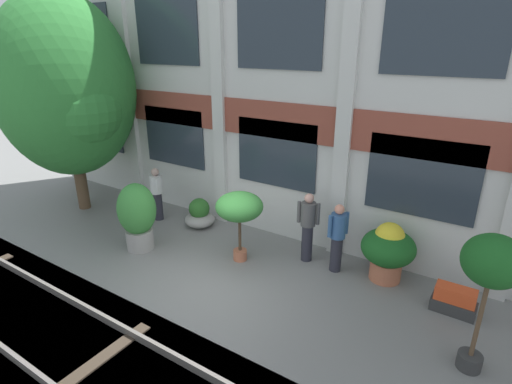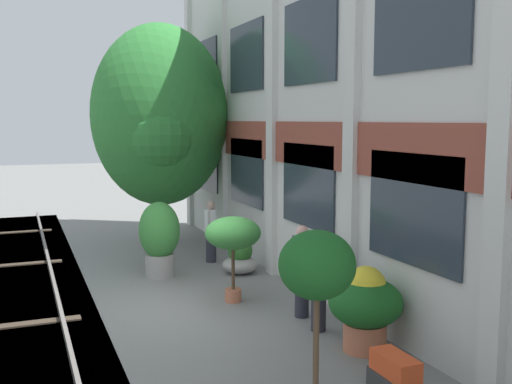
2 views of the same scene
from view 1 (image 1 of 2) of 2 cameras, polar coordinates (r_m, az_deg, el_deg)
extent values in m
plane|color=slate|center=(9.04, -6.18, -12.40)|extent=(80.00, 80.00, 0.00)
cube|color=silver|center=(10.04, 3.91, 16.89)|extent=(17.51, 0.50, 8.51)
cube|color=brown|center=(9.95, 2.97, 10.17)|extent=(17.51, 0.06, 0.90)
cube|color=silver|center=(16.05, -26.48, 16.34)|extent=(0.36, 0.16, 8.51)
cube|color=silver|center=(13.20, -18.10, 16.90)|extent=(0.36, 0.16, 8.51)
cube|color=silver|center=(10.75, -5.50, 17.10)|extent=(0.36, 0.16, 8.51)
cube|color=silver|center=(9.02, 13.04, 15.99)|extent=(0.36, 0.16, 8.51)
cube|color=#28333D|center=(14.84, -21.54, 8.97)|extent=(2.24, 0.04, 1.70)
cube|color=#28333D|center=(12.21, -11.62, 7.70)|extent=(2.24, 0.04, 1.70)
cube|color=#28333D|center=(10.14, 2.85, 5.44)|extent=(2.24, 0.04, 1.70)
cube|color=#28333D|center=(8.99, 22.54, 1.81)|extent=(2.24, 0.04, 1.70)
cube|color=#28333D|center=(14.59, -23.12, 20.14)|extent=(2.24, 0.04, 1.70)
cube|color=#28333D|center=(11.92, -12.70, 21.40)|extent=(2.24, 0.04, 1.70)
cube|color=#28333D|center=(9.77, 3.18, 22.06)|extent=(2.24, 0.04, 1.70)
cube|color=#28333D|center=(8.58, 25.35, 20.42)|extent=(2.24, 0.04, 1.70)
cube|color=#5B5449|center=(7.61, -21.14, -22.75)|extent=(25.51, 2.80, 0.28)
cube|color=#605B56|center=(7.77, -16.92, -18.96)|extent=(25.51, 0.07, 0.15)
cube|color=#382D23|center=(7.56, -21.74, -21.56)|extent=(0.24, 2.10, 0.03)
cylinder|color=brown|center=(13.34, -23.90, 2.55)|extent=(0.35, 0.35, 2.31)
ellipsoid|color=#2D7A33|center=(12.85, -25.59, 13.43)|extent=(3.86, 3.86, 5.10)
sphere|color=#2D7A33|center=(13.83, -26.76, 11.49)|extent=(2.12, 2.12, 2.12)
sphere|color=#2D7A33|center=(12.00, -23.49, 10.86)|extent=(2.12, 2.12, 2.12)
cube|color=#333333|center=(8.88, 26.33, -14.42)|extent=(0.82, 0.40, 0.26)
cube|color=#E04C23|center=(8.74, 26.62, -12.96)|extent=(0.73, 0.34, 0.28)
cylinder|color=#B76647|center=(9.69, -2.28, -8.93)|extent=(0.33, 0.33, 0.25)
cylinder|color=#4C3826|center=(9.40, -2.34, -5.61)|extent=(0.07, 0.07, 1.00)
ellipsoid|color=#388438|center=(9.14, -2.39, -2.07)|extent=(1.10, 1.10, 0.64)
cylinder|color=#333333|center=(7.73, 28.17, -20.52)|extent=(0.38, 0.38, 0.26)
cylinder|color=brown|center=(7.21, 29.42, -14.99)|extent=(0.07, 0.07, 1.55)
ellipsoid|color=#19561E|center=(6.75, 30.82, -8.45)|extent=(0.88, 0.88, 0.79)
ellipsoid|color=gray|center=(11.41, -8.04, -3.91)|extent=(0.85, 0.85, 0.40)
sphere|color=#286023|center=(11.27, -8.12, -2.36)|extent=(0.58, 0.58, 0.58)
cylinder|color=#B76647|center=(9.36, 17.98, -10.52)|extent=(0.67, 0.67, 0.45)
ellipsoid|color=#19561E|center=(9.10, 18.37, -7.53)|extent=(1.15, 1.15, 0.77)
sphere|color=yellow|center=(8.99, 18.55, -6.11)|extent=(0.64, 0.64, 0.64)
cylinder|color=gray|center=(10.52, -16.23, -6.46)|extent=(0.67, 0.67, 0.52)
ellipsoid|color=#388438|center=(10.18, -16.69, -2.36)|extent=(0.94, 0.94, 1.31)
cylinder|color=#282833|center=(9.60, 7.29, -7.19)|extent=(0.26, 0.26, 0.91)
cylinder|color=#4C4C4C|center=(9.27, 7.49, -3.15)|extent=(0.34, 0.34, 0.57)
sphere|color=tan|center=(9.12, 7.61, -0.88)|extent=(0.22, 0.22, 0.22)
cylinder|color=#4C4C4C|center=(9.29, 6.16, -2.84)|extent=(0.09, 0.09, 0.51)
cylinder|color=#4C4C4C|center=(9.24, 8.85, -3.13)|extent=(0.09, 0.09, 0.51)
cylinder|color=#282833|center=(11.99, -13.81, -1.97)|extent=(0.26, 0.26, 0.82)
cylinder|color=silver|center=(11.75, -14.09, 1.06)|extent=(0.34, 0.34, 0.53)
sphere|color=tan|center=(11.63, -14.25, 2.79)|extent=(0.22, 0.22, 0.22)
cylinder|color=silver|center=(11.95, -14.20, 1.52)|extent=(0.09, 0.09, 0.47)
cylinder|color=silver|center=(11.54, -13.99, 0.84)|extent=(0.09, 0.09, 0.47)
cylinder|color=#282833|center=(9.31, 11.36, -8.64)|extent=(0.26, 0.26, 0.84)
cylinder|color=#33598C|center=(8.99, 11.67, -4.74)|extent=(0.34, 0.34, 0.56)
sphere|color=tan|center=(8.83, 11.86, -2.44)|extent=(0.22, 0.22, 0.22)
cylinder|color=#33598C|center=(8.86, 10.52, -4.85)|extent=(0.09, 0.09, 0.51)
cylinder|color=#33598C|center=(9.10, 12.82, -4.32)|extent=(0.09, 0.09, 0.51)
camera|label=2|loc=(6.83, 92.01, -12.91)|focal=42.00mm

